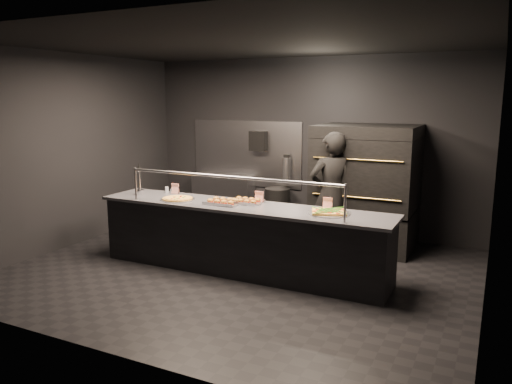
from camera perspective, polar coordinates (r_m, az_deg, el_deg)
room at (r=6.57m, az=-1.76°, el=3.52°), size 6.04×6.00×3.00m
service_counter at (r=6.72m, az=-1.73°, el=-5.29°), size 4.10×0.78×1.37m
pizza_oven at (r=7.94m, az=12.46°, el=0.67°), size 1.50×1.23×1.91m
prep_shelf at (r=9.46m, az=-3.72°, el=-0.68°), size 1.20×0.35×0.90m
towel_dispenser at (r=9.03m, az=0.29°, el=5.86°), size 0.30×0.20×0.35m
fire_extinguisher at (r=8.87m, az=3.51°, el=2.56°), size 0.14×0.14×0.51m
beer_tap at (r=7.48m, az=-13.18°, el=0.73°), size 0.12×0.18×0.48m
round_pizza at (r=7.03m, az=-8.96°, el=-0.76°), size 0.48×0.48×0.03m
slider_tray_a at (r=6.70m, az=-3.76°, el=-1.11°), size 0.48×0.36×0.07m
slider_tray_b at (r=6.74m, az=-1.16°, el=-1.03°), size 0.50×0.42×0.07m
square_pizza at (r=6.19m, az=8.34°, el=-2.28°), size 0.52×0.52×0.05m
condiment_jar at (r=7.56m, az=-9.99°, el=0.22°), size 0.13×0.05×0.09m
tent_cards at (r=6.84m, az=-0.67°, el=-0.43°), size 2.48×0.04×0.15m
trash_bin at (r=8.86m, az=2.45°, el=-1.96°), size 0.45×0.45×0.75m
worker at (r=7.40m, az=8.57°, el=-0.28°), size 0.80×0.77×1.84m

